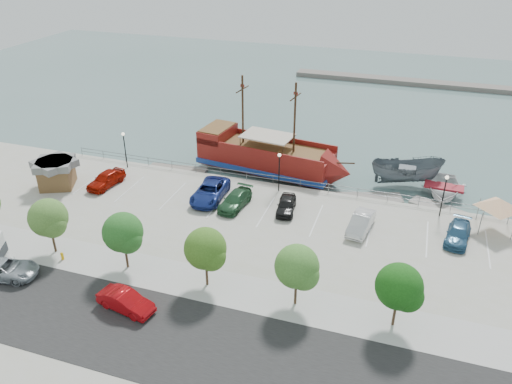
% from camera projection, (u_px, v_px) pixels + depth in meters
% --- Properties ---
extents(ground, '(160.00, 160.00, 0.00)m').
position_uv_depth(ground, '(259.00, 231.00, 47.16)').
color(ground, '#4D706A').
extents(street, '(100.00, 8.00, 0.04)m').
position_uv_depth(street, '(186.00, 342.00, 33.31)').
color(street, black).
rests_on(street, land_slab).
extents(sidewalk, '(100.00, 4.00, 0.05)m').
position_uv_depth(sidewalk, '(219.00, 287.00, 38.32)').
color(sidewalk, '#B0B0AF').
rests_on(sidewalk, land_slab).
extents(seawall_railing, '(50.00, 0.06, 1.00)m').
position_uv_depth(seawall_railing, '(282.00, 181.00, 52.94)').
color(seawall_railing, slate).
rests_on(seawall_railing, land_slab).
extents(far_shore, '(40.00, 3.00, 0.80)m').
position_uv_depth(far_shore, '(406.00, 82.00, 90.13)').
color(far_shore, '#696158').
rests_on(far_shore, ground).
extents(pirate_ship, '(18.53, 7.25, 11.55)m').
position_uv_depth(pirate_ship, '(276.00, 159.00, 56.95)').
color(pirate_ship, maroon).
rests_on(pirate_ship, ground).
extents(patrol_boat, '(8.35, 4.97, 3.03)m').
position_uv_depth(patrol_boat, '(407.00, 174.00, 54.54)').
color(patrol_boat, '#535B61').
rests_on(patrol_boat, ground).
extents(speedboat, '(5.06, 6.83, 1.36)m').
position_uv_depth(speedboat, '(443.00, 190.00, 52.94)').
color(speedboat, silver).
rests_on(speedboat, ground).
extents(dock_west, '(7.06, 2.77, 0.39)m').
position_uv_depth(dock_west, '(177.00, 170.00, 58.37)').
color(dock_west, gray).
rests_on(dock_west, ground).
extents(dock_mid, '(7.62, 4.17, 0.42)m').
position_uv_depth(dock_mid, '(366.00, 198.00, 52.30)').
color(dock_mid, gray).
rests_on(dock_mid, ground).
extents(dock_east, '(6.75, 4.38, 0.37)m').
position_uv_depth(dock_east, '(442.00, 210.00, 50.21)').
color(dock_east, gray).
rests_on(dock_east, ground).
extents(shed, '(4.80, 4.80, 2.98)m').
position_uv_depth(shed, '(56.00, 172.00, 52.34)').
color(shed, brown).
rests_on(shed, land_slab).
extents(canopy_tent, '(4.41, 4.41, 3.64)m').
position_uv_depth(canopy_tent, '(501.00, 199.00, 44.10)').
color(canopy_tent, slate).
rests_on(canopy_tent, land_slab).
extents(street_van, '(5.63, 3.45, 1.46)m').
position_uv_depth(street_van, '(4.00, 269.00, 39.15)').
color(street_van, '#98A2A9').
rests_on(street_van, street).
extents(street_sedan, '(4.62, 2.32, 1.45)m').
position_uv_depth(street_sedan, '(126.00, 301.00, 35.81)').
color(street_sedan, '#A5090E').
rests_on(street_sedan, street).
extents(fire_hydrant, '(0.25, 0.25, 0.73)m').
position_uv_depth(fire_hydrant, '(62.00, 256.00, 41.25)').
color(fire_hydrant, '#E6A80A').
rests_on(fire_hydrant, sidewalk).
extents(lamp_post_left, '(0.36, 0.36, 4.28)m').
position_uv_depth(lamp_post_left, '(124.00, 144.00, 55.69)').
color(lamp_post_left, black).
rests_on(lamp_post_left, land_slab).
extents(lamp_post_mid, '(0.36, 0.36, 4.28)m').
position_uv_depth(lamp_post_mid, '(279.00, 165.00, 50.71)').
color(lamp_post_mid, black).
rests_on(lamp_post_mid, land_slab).
extents(lamp_post_right, '(0.36, 0.36, 4.28)m').
position_uv_depth(lamp_post_right, '(445.00, 189.00, 46.29)').
color(lamp_post_right, black).
rests_on(lamp_post_right, land_slab).
extents(tree_b, '(3.30, 3.20, 5.00)m').
position_uv_depth(tree_b, '(49.00, 219.00, 40.81)').
color(tree_b, '#473321').
rests_on(tree_b, sidewalk).
extents(tree_c, '(3.30, 3.20, 5.00)m').
position_uv_depth(tree_c, '(124.00, 234.00, 38.87)').
color(tree_c, '#473321').
rests_on(tree_c, sidewalk).
extents(tree_d, '(3.30, 3.20, 5.00)m').
position_uv_depth(tree_d, '(207.00, 250.00, 36.94)').
color(tree_d, '#473321').
rests_on(tree_d, sidewalk).
extents(tree_e, '(3.30, 3.20, 5.00)m').
position_uv_depth(tree_e, '(299.00, 268.00, 35.00)').
color(tree_e, '#473321').
rests_on(tree_e, sidewalk).
extents(tree_f, '(3.30, 3.20, 5.00)m').
position_uv_depth(tree_f, '(401.00, 289.00, 33.07)').
color(tree_f, '#473321').
rests_on(tree_f, sidewalk).
extents(parked_car_a, '(2.55, 4.94, 1.61)m').
position_uv_depth(parked_car_a, '(106.00, 179.00, 52.74)').
color(parked_car_a, '#930F03').
rests_on(parked_car_a, land_slab).
extents(parked_car_c, '(3.10, 6.15, 1.67)m').
position_uv_depth(parked_car_c, '(210.00, 191.00, 50.24)').
color(parked_car_c, navy).
rests_on(parked_car_c, land_slab).
extents(parked_car_d, '(2.52, 5.09, 1.42)m').
position_uv_depth(parked_car_d, '(235.00, 200.00, 48.91)').
color(parked_car_d, '#24512F').
rests_on(parked_car_d, land_slab).
extents(parked_car_e, '(2.21, 4.34, 1.42)m').
position_uv_depth(parked_car_e, '(286.00, 205.00, 48.11)').
color(parked_car_e, black).
rests_on(parked_car_e, land_slab).
extents(parked_car_f, '(2.28, 4.89, 1.55)m').
position_uv_depth(parked_car_f, '(361.00, 223.00, 45.08)').
color(parked_car_f, silver).
rests_on(parked_car_f, land_slab).
extents(parked_car_h, '(2.63, 4.94, 1.36)m').
position_uv_depth(parked_car_h, '(458.00, 234.00, 43.68)').
color(parked_car_h, '#295374').
rests_on(parked_car_h, land_slab).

